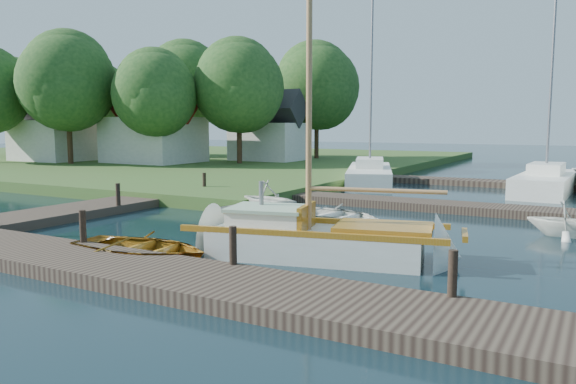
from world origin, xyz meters
The scene contains 28 objects.
ground centered at (0.00, 0.00, 0.00)m, with size 160.00×160.00×0.00m, color black.
near_dock centered at (0.00, -6.00, 0.15)m, with size 18.00×2.20×0.30m, color #2C211B.
left_dock centered at (-8.00, 2.00, 0.15)m, with size 2.20×18.00×0.30m, color #2C211B.
far_dock centered at (2.00, 6.50, 0.15)m, with size 14.00×1.60×0.30m, color #2C211B.
shore centered at (-28.00, 22.00, 0.25)m, with size 50.00×40.00×0.50m, color #3D5826.
mooring_post_1 centered at (-3.00, -5.00, 0.70)m, with size 0.16×0.16×0.80m, color black.
mooring_post_2 centered at (1.50, -5.00, 0.70)m, with size 0.16×0.16×0.80m, color black.
mooring_post_3 centered at (6.00, -5.00, 0.70)m, with size 0.16×0.16×0.80m, color black.
mooring_post_4 centered at (-7.00, 0.00, 0.70)m, with size 0.16×0.16×0.80m, color black.
mooring_post_5 centered at (-7.00, 5.00, 0.70)m, with size 0.16×0.16×0.80m, color black.
sailboat centered at (2.35, -2.46, 0.34)m, with size 7.41×3.54×9.83m.
dinghy centered at (-1.38, -4.70, 0.37)m, with size 2.55×3.56×0.74m, color #9A5A10.
tender_a centered at (-1.73, 1.30, 0.35)m, with size 2.44×3.42×0.71m, color white.
tender_b centered at (-2.19, 2.52, 0.66)m, with size 2.17×2.51×1.32m, color white.
tender_c centered at (0.57, 1.98, 0.36)m, with size 2.49×3.49×0.72m, color white.
tender_d centered at (7.31, 3.28, 0.56)m, with size 1.85×2.14×1.13m, color white.
marina_boat_0 centered at (-2.81, 13.96, 0.57)m, with size 5.02×8.71×11.00m.
marina_boat_2 centered at (5.83, 14.19, 0.58)m, with size 2.48×7.38×11.93m.
house_a centered at (-20.00, 16.00, 2.96)m, with size 6.30×5.00×6.29m.
house_b centered at (-28.00, 14.00, 2.77)m, with size 5.77×4.50×5.79m.
house_c centered at (-14.00, 22.00, 2.58)m, with size 5.25×4.00×5.28m.
tree_1 centered at (-24.00, 12.05, 6.09)m, with size 6.70×6.70×9.20m.
tree_2 centered at (-18.00, 14.05, 5.25)m, with size 5.83×5.75×7.82m.
tree_3 centered at (-14.00, 18.05, 5.81)m, with size 6.41×6.38×8.74m.
tree_4 centered at (-22.00, 22.05, 6.37)m, with size 7.01×7.01×9.66m.
tree_5 centered at (-30.00, 20.05, 5.42)m, with size 6.00×5.94×8.10m.
tree_6 centered at (-36.00, 16.05, 5.64)m, with size 6.24×6.20×8.46m.
tree_7 centered at (-12.00, 26.05, 6.20)m, with size 6.83×6.83×9.38m.
Camera 1 is at (8.10, -14.40, 3.20)m, focal length 35.00 mm.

